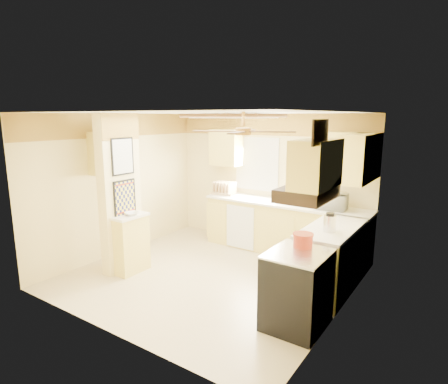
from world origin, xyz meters
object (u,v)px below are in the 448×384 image
Objects in this scene: dutch_oven at (303,240)px; microwave at (331,201)px; stove at (297,289)px; kettle at (330,223)px; bowl at (132,214)px.

microwave is at bearing 98.83° from dutch_oven.
stove is 1.86× the size of microwave.
stove is at bearing 96.97° from microwave.
stove is 1.09m from kettle.
microwave is 2.41× the size of bowl.
microwave reaches higher than kettle.
microwave is 1.97× the size of dutch_oven.
stove is 3.58× the size of kettle.
bowl is 2.75m from dutch_oven.
microwave is 1.27m from kettle.
stove is 2.23m from microwave.
dutch_oven is (2.74, 0.20, 0.03)m from bowl.
kettle reaches higher than dutch_oven.
microwave reaches higher than bowl.
dutch_oven is at bearing 100.21° from stove.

